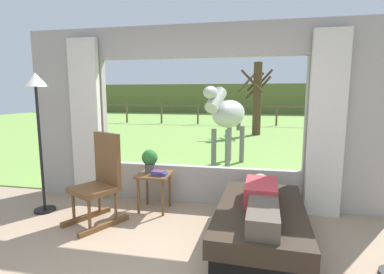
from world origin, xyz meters
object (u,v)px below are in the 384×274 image
Objects in this scene: rocking_chair at (101,179)px; potted_plant at (150,159)px; horse at (227,115)px; reclining_person at (262,199)px; pasture_tree at (257,97)px; floor_lamp_left at (37,101)px; book_stack at (159,173)px; side_table at (154,180)px; recliner_sofa at (260,225)px.

rocking_chair is 3.50× the size of potted_plant.
potted_plant is 2.77m from horse.
potted_plant is (-1.49, 0.78, 0.18)m from reclining_person.
rocking_chair is 0.40× the size of pasture_tree.
floor_lamp_left reaches higher than reclining_person.
pasture_tree is at bearing 92.35° from reclining_person.
potted_plant is 0.18× the size of horse.
horse reaches higher than reclining_person.
book_stack is at bearing 156.20° from reclining_person.
floor_lamp_left is at bearing -109.74° from pasture_tree.
side_table is at bearing 12.87° from floor_lamp_left.
book_stack is (0.17, -0.12, -0.15)m from potted_plant.
recliner_sofa is 8.68m from pasture_tree.
pasture_tree reaches higher than potted_plant.
rocking_chair is 0.75m from book_stack.
recliner_sofa is 0.93× the size of floor_lamp_left.
side_table is (-1.41, 0.72, -0.10)m from reclining_person.
pasture_tree is (1.56, 7.85, 0.79)m from potted_plant.
rocking_chair is at bearing -130.83° from potted_plant.
side_table is at bearing -36.87° from potted_plant.
side_table is at bearing -100.61° from pasture_tree.
floor_lamp_left reaches higher than book_stack.
floor_lamp_left is 8.76m from pasture_tree.
reclining_person is at bearing -27.19° from side_table.
side_table is (-1.41, 0.67, 0.21)m from recliner_sofa.
reclining_person is 3.08m from floor_lamp_left.
floor_lamp_left is at bearing -170.07° from book_stack.
pasture_tree reaches higher than floor_lamp_left.
rocking_chair is at bearing -147.03° from book_stack.
horse is at bearing 52.96° from floor_lamp_left.
rocking_chair is 8.67m from pasture_tree.
reclining_person is 8.69m from pasture_tree.
pasture_tree is at bearing 78.74° from potted_plant.
horse is 5.31m from pasture_tree.
rocking_chair is 0.73m from side_table.
floor_lamp_left reaches higher than recliner_sofa.
pasture_tree is at bearing 80.10° from book_stack.
book_stack is (0.09, -0.06, 0.12)m from side_table.
horse is (-0.63, 3.38, 0.63)m from reclining_person.
side_table is 1.86m from floor_lamp_left.
floor_lamp_left is (-1.48, -0.34, 1.09)m from side_table.
reclining_person is at bearing -27.76° from potted_plant.
reclining_person is 1.48m from book_stack.
reclining_person is 0.79× the size of horse.
recliner_sofa is 0.63× the size of pasture_tree.
reclining_person is at bearing -7.65° from floor_lamp_left.
side_table is 1.63× the size of potted_plant.
reclining_person is 0.52× the size of pasture_tree.
potted_plant is at bearing 156.59° from recliner_sofa.
reclining_person is at bearing 119.07° from horse.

